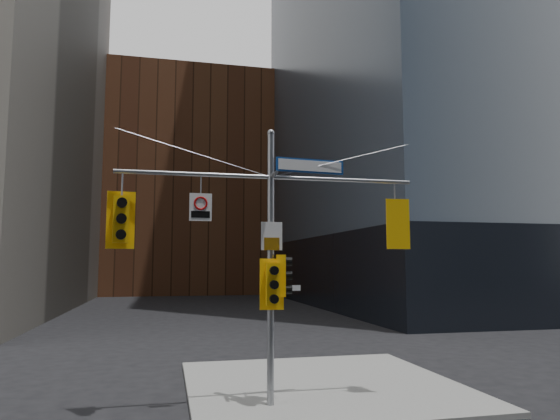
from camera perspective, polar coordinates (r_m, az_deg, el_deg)
name	(u,v)px	position (r m, az deg, el deg)	size (l,w,h in m)	color
sidewalk_corner	(322,385)	(15.94, 4.82, -19.31)	(8.00, 8.00, 0.15)	gray
podium_ne	(491,271)	(52.66, 22.96, -6.42)	(36.40, 36.40, 6.00)	black
brick_midrise	(188,188)	(69.62, -10.48, 2.48)	(26.00, 20.00, 28.00)	brown
signal_assembly	(271,237)	(13.09, -1.06, -3.06)	(8.00, 0.80, 7.30)	gray
traffic_light_west_arm	(121,219)	(12.91, -17.71, -1.02)	(0.69, 0.59, 1.44)	#FFB70D
traffic_light_east_arm	(396,224)	(14.27, 13.06, -1.61)	(0.66, 0.55, 1.38)	#FFB70D
traffic_light_pole_side	(283,276)	(13.14, 0.33, -7.50)	(0.47, 0.40, 1.09)	#FFB70D
traffic_light_pole_front	(273,284)	(12.82, -0.82, -8.50)	(0.63, 0.50, 1.31)	#FFB70D
street_sign_blade	(310,166)	(13.60, 3.48, 5.05)	(1.95, 0.24, 0.38)	navy
regulatory_sign_arm	(201,206)	(12.89, -9.06, 0.43)	(0.57, 0.07, 0.71)	silver
regulatory_sign_pole	(272,237)	(12.98, -0.96, -3.08)	(0.56, 0.06, 0.74)	silver
street_blade_ew	(287,288)	(13.19, 0.86, -8.91)	(0.72, 0.10, 0.14)	silver
street_blade_ns	(267,295)	(13.55, -1.47, -9.69)	(0.08, 0.71, 0.14)	#145926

